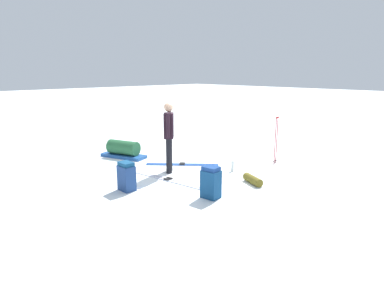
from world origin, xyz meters
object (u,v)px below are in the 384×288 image
backpack_large_dark (211,183)px  backpack_bright (127,177)px  sleeping_mat_rolled (253,180)px  thermos_bottle (232,166)px  gear_sled (123,150)px  ski_poles_planted_near (276,138)px  ski_pair_far (182,164)px  ski_pair_near (168,180)px  skier_standing (169,134)px

backpack_large_dark → backpack_bright: size_ratio=1.04×
sleeping_mat_rolled → thermos_bottle: size_ratio=2.12×
gear_sled → sleeping_mat_rolled: 4.00m
thermos_bottle → sleeping_mat_rolled: bearing=66.0°
backpack_bright → gear_sled: (-1.42, -2.35, -0.07)m
backpack_large_dark → ski_poles_planted_near: size_ratio=0.50×
ski_pair_far → ski_poles_planted_near: bearing=139.7°
ski_pair_near → ski_poles_planted_near: ski_poles_planted_near is taller
backpack_large_dark → thermos_bottle: (-1.67, -0.81, -0.18)m
backpack_large_dark → gear_sled: bearing=-97.1°
ski_pair_near → gear_sled: 2.49m
skier_standing → sleeping_mat_rolled: (-0.75, 1.94, -0.86)m
gear_sled → thermos_bottle: bearing=111.5°
sleeping_mat_rolled → backpack_large_dark: bearing=-3.8°
skier_standing → thermos_bottle: 1.76m
sleeping_mat_rolled → thermos_bottle: bearing=-114.0°
ski_poles_planted_near → backpack_bright: bearing=-14.1°
ski_pair_near → thermos_bottle: bearing=159.9°
gear_sled → ski_pair_far: bearing=111.3°
skier_standing → ski_poles_planted_near: 2.90m
ski_pair_near → ski_pair_far: size_ratio=1.27×
ski_pair_far → backpack_bright: size_ratio=2.48×
backpack_large_dark → thermos_bottle: bearing=-153.9°
backpack_bright → sleeping_mat_rolled: (-2.21, 1.57, -0.21)m
ski_pair_near → thermos_bottle: thermos_bottle is taller
skier_standing → backpack_bright: 1.65m
ski_pair_near → backpack_bright: bearing=-5.2°
ski_pair_far → backpack_large_dark: 2.41m
ski_pair_far → backpack_large_dark: bearing=61.1°
backpack_large_dark → skier_standing: bearing=-105.5°
backpack_large_dark → thermos_bottle: 1.86m
ski_pair_far → ski_poles_planted_near: 2.58m
ski_pair_near → thermos_bottle: (-1.58, 0.58, 0.12)m
skier_standing → backpack_large_dark: bearing=74.5°
backpack_bright → gear_sled: backpack_bright is taller
ski_pair_far → skier_standing: bearing=20.4°
backpack_bright → thermos_bottle: (-2.61, 0.67, -0.17)m
skier_standing → sleeping_mat_rolled: size_ratio=3.09×
ski_pair_far → gear_sled: (0.68, -1.74, 0.21)m
backpack_large_dark → backpack_bright: 1.76m
thermos_bottle → backpack_large_dark: bearing=26.1°
thermos_bottle → skier_standing: bearing=-42.3°
ski_pair_far → backpack_bright: bearing=16.1°
ski_pair_far → gear_sled: bearing=-68.7°
ski_pair_far → backpack_large_dark: size_ratio=2.38×
sleeping_mat_rolled → thermos_bottle: 0.98m
skier_standing → backpack_bright: skier_standing is taller
skier_standing → thermos_bottle: (-1.15, 1.04, -0.82)m
backpack_bright → sleeping_mat_rolled: 2.72m
ski_pair_far → gear_sled: size_ratio=1.07×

